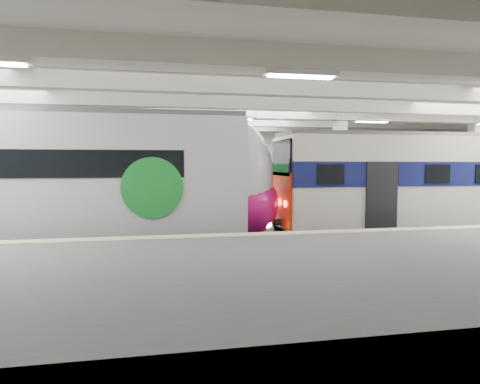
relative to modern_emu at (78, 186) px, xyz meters
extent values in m
cube|color=black|center=(5.67, 0.00, -2.41)|extent=(36.00, 24.00, 0.10)
cube|color=silver|center=(5.67, 0.00, 3.19)|extent=(36.00, 24.00, 0.20)
cube|color=beige|center=(5.67, 10.00, 0.39)|extent=(30.00, 0.10, 5.50)
cube|color=beige|center=(5.67, -10.00, 0.39)|extent=(30.00, 0.10, 5.50)
cube|color=#545457|center=(5.67, -6.50, -1.81)|extent=(30.00, 7.00, 1.10)
cube|color=beige|center=(5.67, -3.25, -1.25)|extent=(30.00, 0.50, 0.02)
cube|color=beige|center=(2.67, 3.00, 0.39)|extent=(0.50, 0.50, 5.50)
cube|color=beige|center=(10.67, 3.00, 0.39)|extent=(0.50, 0.50, 5.50)
cube|color=beige|center=(17.67, 3.00, 0.39)|extent=(0.50, 0.50, 5.50)
cube|color=beige|center=(5.67, 0.00, 2.89)|extent=(30.00, 18.00, 0.50)
cube|color=#59544C|center=(5.67, 0.00, -2.28)|extent=(30.00, 1.52, 0.16)
cube|color=#59544C|center=(5.67, 5.50, -2.28)|extent=(30.00, 1.52, 0.16)
cylinder|color=black|center=(5.67, 0.00, 2.34)|extent=(30.00, 0.03, 0.03)
cylinder|color=black|center=(5.67, 5.50, 2.34)|extent=(30.00, 0.03, 0.03)
cube|color=white|center=(5.67, -2.00, 2.56)|extent=(26.00, 8.40, 0.12)
cube|color=silver|center=(-1.35, 0.00, 0.19)|extent=(13.66, 3.05, 4.10)
ellipsoid|color=silver|center=(5.48, 0.00, 0.19)|extent=(2.42, 2.99, 4.02)
ellipsoid|color=#BE0F61|center=(5.60, 0.00, -0.71)|extent=(2.56, 3.05, 2.46)
cylinder|color=#198E2E|center=(2.47, -1.55, -0.01)|extent=(1.89, 0.06, 1.89)
cube|color=#4C4C51|center=(-1.35, 0.00, 2.34)|extent=(13.66, 2.50, 0.20)
cube|color=black|center=(-1.35, 0.00, -2.01)|extent=(13.66, 2.13, 0.70)
cube|color=silver|center=(13.39, 0.00, -0.06)|extent=(12.59, 2.76, 3.58)
cube|color=#121751|center=(13.39, 0.00, 0.37)|extent=(12.63, 2.82, 0.87)
cube|color=red|center=(7.05, 0.00, -0.57)|extent=(0.08, 2.35, 1.97)
cube|color=black|center=(7.05, 0.00, 0.94)|extent=(0.08, 2.21, 1.29)
cube|color=#4C4C51|center=(13.39, 0.00, 1.81)|extent=(12.59, 2.15, 0.16)
cube|color=black|center=(13.39, 0.00, -2.01)|extent=(12.59, 1.93, 0.70)
cube|color=silver|center=(-0.23, 5.50, -0.09)|extent=(13.09, 3.26, 3.52)
cube|color=#198E2E|center=(-0.23, 5.50, 0.37)|extent=(13.13, 3.32, 0.74)
cube|color=#4C4C51|center=(-0.23, 5.50, 1.76)|extent=(13.07, 2.80, 0.16)
cube|color=black|center=(-0.23, 5.50, -2.06)|extent=(13.08, 2.98, 0.60)
camera|label=1|loc=(2.87, -14.10, 0.71)|focal=30.00mm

